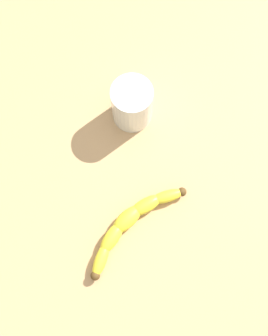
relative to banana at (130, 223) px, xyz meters
The scene contains 3 objects.
wooden_tabletop 17.82cm from the banana, 16.56° to the right, with size 120.00×120.00×3.00cm, color tan.
banana is the anchor object (origin of this frame).
smoothie_glass 23.10cm from the banana, 29.99° to the left, with size 8.10×8.10×10.58cm.
Camera 1 is at (-25.21, -0.76, 83.14)cm, focal length 44.11 mm.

